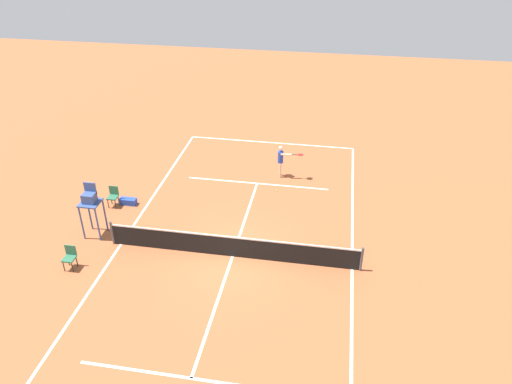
% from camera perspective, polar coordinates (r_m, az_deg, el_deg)
% --- Properties ---
extents(ground_plane, '(60.00, 60.00, 0.00)m').
position_cam_1_polar(ground_plane, '(19.64, -2.74, -7.46)').
color(ground_plane, '#AD5933').
extents(court_lines, '(9.45, 21.30, 0.01)m').
position_cam_1_polar(court_lines, '(19.64, -2.74, -7.45)').
color(court_lines, white).
rests_on(court_lines, ground).
extents(tennis_net, '(10.05, 0.10, 1.07)m').
position_cam_1_polar(tennis_net, '(19.33, -2.77, -6.31)').
color(tennis_net, '#4C4C51').
rests_on(tennis_net, ground).
extents(player_serving, '(1.30, 0.46, 1.68)m').
position_cam_1_polar(player_serving, '(24.57, 2.98, 3.88)').
color(player_serving, beige).
rests_on(player_serving, ground).
extents(tennis_ball, '(0.07, 0.07, 0.07)m').
position_cam_1_polar(tennis_ball, '(23.73, 2.41, 0.17)').
color(tennis_ball, '#CCE033').
rests_on(tennis_ball, ground).
extents(umpire_chair, '(0.80, 0.80, 2.41)m').
position_cam_1_polar(umpire_chair, '(21.00, -18.66, -1.10)').
color(umpire_chair, '#38518C').
rests_on(umpire_chair, ground).
extents(courtside_chair_near, '(0.44, 0.46, 0.95)m').
position_cam_1_polar(courtside_chair_near, '(20.04, -20.79, -6.99)').
color(courtside_chair_near, '#262626').
rests_on(courtside_chair_near, ground).
extents(courtside_chair_mid, '(0.44, 0.46, 0.95)m').
position_cam_1_polar(courtside_chair_mid, '(23.30, -16.24, -0.39)').
color(courtside_chair_mid, '#262626').
rests_on(courtside_chair_mid, ground).
extents(equipment_bag, '(0.76, 0.32, 0.30)m').
position_cam_1_polar(equipment_bag, '(23.42, -14.61, -1.06)').
color(equipment_bag, '#2647B7').
rests_on(equipment_bag, ground).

